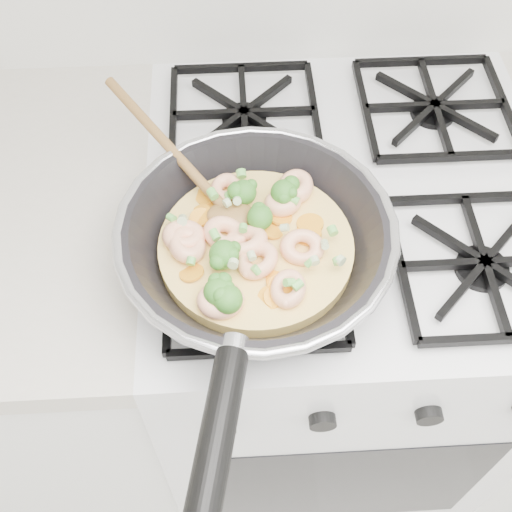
{
  "coord_description": "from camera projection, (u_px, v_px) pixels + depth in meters",
  "views": [
    {
      "loc": [
        -0.17,
        1.1,
        1.6
      ],
      "look_at": [
        -0.15,
        1.57,
        0.93
      ],
      "focal_mm": 44.69,
      "sensor_mm": 36.0,
      "label": 1
    }
  ],
  "objects": [
    {
      "name": "skillet",
      "position": [
        254.0,
        244.0,
        0.79
      ],
      "size": [
        0.37,
        0.62,
        0.1
      ],
      "rotation": [
        0.0,
        0.0,
        0.01
      ],
      "color": "black",
      "rests_on": "stove"
    },
    {
      "name": "stove",
      "position": [
        325.0,
        334.0,
        1.28
      ],
      "size": [
        0.6,
        0.6,
        0.92
      ],
      "color": "white",
      "rests_on": "ground"
    }
  ]
}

